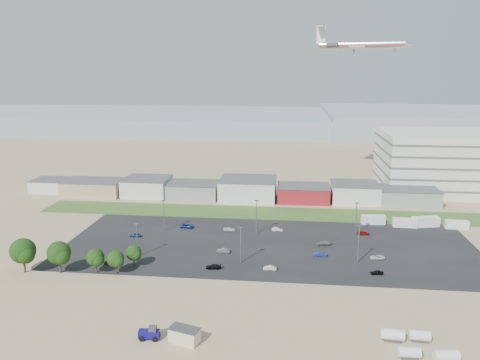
# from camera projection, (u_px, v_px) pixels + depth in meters

# --- Properties ---
(ground) EXTENTS (700.00, 700.00, 0.00)m
(ground) POSITION_uv_depth(u_px,v_px,m) (245.00, 272.00, 118.90)
(ground) COLOR #978060
(ground) RESTS_ON ground
(parking_lot) EXTENTS (120.00, 50.00, 0.01)m
(parking_lot) POSITION_uv_depth(u_px,v_px,m) (269.00, 245.00, 137.73)
(parking_lot) COLOR black
(parking_lot) RESTS_ON ground
(grass_strip) EXTENTS (160.00, 16.00, 0.02)m
(grass_strip) POSITION_uv_depth(u_px,v_px,m) (260.00, 213.00, 169.25)
(grass_strip) COLOR #365620
(grass_strip) RESTS_ON ground
(hills_backdrop) EXTENTS (700.00, 200.00, 9.00)m
(hills_backdrop) POSITION_uv_depth(u_px,v_px,m) (324.00, 124.00, 418.59)
(hills_backdrop) COLOR gray
(hills_backdrop) RESTS_ON ground
(building_row) EXTENTS (170.00, 20.00, 8.00)m
(building_row) POSITION_uv_depth(u_px,v_px,m) (221.00, 188.00, 188.56)
(building_row) COLOR silver
(building_row) RESTS_ON ground
(parking_garage) EXTENTS (80.00, 40.00, 25.00)m
(parking_garage) POSITION_uv_depth(u_px,v_px,m) (478.00, 162.00, 198.42)
(parking_garage) COLOR silver
(parking_garage) RESTS_ON ground
(portable_shed) EXTENTS (6.41, 4.56, 2.91)m
(portable_shed) POSITION_uv_depth(u_px,v_px,m) (184.00, 335.00, 87.94)
(portable_shed) COLOR beige
(portable_shed) RESTS_ON ground
(telehandler) EXTENTS (6.57, 2.50, 2.69)m
(telehandler) POSITION_uv_depth(u_px,v_px,m) (149.00, 333.00, 88.99)
(telehandler) COLOR #0E0B5C
(telehandler) RESTS_ON ground
(storage_tank_nw) EXTENTS (4.44, 2.52, 2.55)m
(storage_tank_nw) POSITION_uv_depth(u_px,v_px,m) (393.00, 334.00, 88.49)
(storage_tank_nw) COLOR silver
(storage_tank_nw) RESTS_ON ground
(storage_tank_ne) EXTENTS (3.96, 2.20, 2.30)m
(storage_tank_ne) POSITION_uv_depth(u_px,v_px,m) (420.00, 335.00, 88.39)
(storage_tank_ne) COLOR silver
(storage_tank_ne) RESTS_ON ground
(storage_tank_sw) EXTENTS (3.85, 1.98, 2.29)m
(storage_tank_sw) POSITION_uv_depth(u_px,v_px,m) (409.00, 352.00, 83.13)
(storage_tank_sw) COLOR silver
(storage_tank_sw) RESTS_ON ground
(storage_tank_se) EXTENTS (4.46, 2.60, 2.54)m
(storage_tank_se) POSITION_uv_depth(u_px,v_px,m) (446.00, 356.00, 81.86)
(storage_tank_se) COLOR silver
(storage_tank_se) RESTS_ON ground
(box_trailer_a) EXTENTS (8.02, 3.33, 2.92)m
(box_trailer_a) POSITION_uv_depth(u_px,v_px,m) (373.00, 220.00, 156.54)
(box_trailer_a) COLOR silver
(box_trailer_a) RESTS_ON ground
(box_trailer_b) EXTENTS (7.70, 2.80, 2.84)m
(box_trailer_b) POSITION_uv_depth(u_px,v_px,m) (405.00, 223.00, 153.54)
(box_trailer_b) COLOR silver
(box_trailer_b) RESTS_ON ground
(box_trailer_c) EXTENTS (9.10, 4.68, 3.27)m
(box_trailer_c) POSITION_uv_depth(u_px,v_px,m) (426.00, 222.00, 153.92)
(box_trailer_c) COLOR silver
(box_trailer_c) RESTS_ON ground
(box_trailer_d) EXTENTS (7.28, 2.47, 2.71)m
(box_trailer_d) POSITION_uv_depth(u_px,v_px,m) (457.00, 225.00, 151.95)
(box_trailer_d) COLOR silver
(box_trailer_d) RESTS_ON ground
(tree_far_left) EXTENTS (6.82, 6.82, 10.23)m
(tree_far_left) POSITION_uv_depth(u_px,v_px,m) (23.00, 254.00, 117.80)
(tree_far_left) COLOR black
(tree_far_left) RESTS_ON ground
(tree_left) EXTENTS (6.27, 6.27, 9.40)m
(tree_left) POSITION_uv_depth(u_px,v_px,m) (59.00, 255.00, 117.76)
(tree_left) COLOR black
(tree_left) RESTS_ON ground
(tree_mid) EXTENTS (4.79, 4.79, 7.19)m
(tree_mid) POSITION_uv_depth(u_px,v_px,m) (95.00, 259.00, 118.13)
(tree_mid) COLOR black
(tree_mid) RESTS_ON ground
(tree_right) EXTENTS (4.57, 4.57, 6.86)m
(tree_right) POSITION_uv_depth(u_px,v_px,m) (116.00, 260.00, 117.72)
(tree_right) COLOR black
(tree_right) RESTS_ON ground
(tree_near) EXTENTS (4.34, 4.34, 6.51)m
(tree_near) POSITION_uv_depth(u_px,v_px,m) (134.00, 254.00, 122.14)
(tree_near) COLOR black
(tree_near) RESTS_ON ground
(lightpole_front_l) EXTENTS (1.12, 0.47, 9.51)m
(lightpole_front_l) POSITION_uv_depth(u_px,v_px,m) (137.00, 240.00, 128.12)
(lightpole_front_l) COLOR slate
(lightpole_front_l) RESTS_ON ground
(lightpole_front_m) EXTENTS (1.17, 0.49, 9.91)m
(lightpole_front_m) POSITION_uv_depth(u_px,v_px,m) (241.00, 245.00, 124.03)
(lightpole_front_m) COLOR slate
(lightpole_front_m) RESTS_ON ground
(lightpole_front_r) EXTENTS (1.24, 0.51, 10.50)m
(lightpole_front_r) POSITION_uv_depth(u_px,v_px,m) (358.00, 244.00, 123.93)
(lightpole_front_r) COLOR slate
(lightpole_front_r) RESTS_ON ground
(lightpole_back_l) EXTENTS (1.20, 0.50, 10.17)m
(lightpole_back_l) POSITION_uv_depth(u_px,v_px,m) (164.00, 215.00, 149.08)
(lightpole_back_l) COLOR slate
(lightpole_back_l) RESTS_ON ground
(lightpole_back_m) EXTENTS (1.29, 0.54, 10.95)m
(lightpole_back_m) POSITION_uv_depth(u_px,v_px,m) (256.00, 217.00, 146.06)
(lightpole_back_m) COLOR slate
(lightpole_back_m) RESTS_ON ground
(lightpole_back_r) EXTENTS (1.23, 0.51, 10.48)m
(lightpole_back_r) POSITION_uv_depth(u_px,v_px,m) (356.00, 219.00, 145.11)
(lightpole_back_r) COLOR slate
(lightpole_back_r) RESTS_ON ground
(airliner) EXTENTS (49.51, 39.13, 12.95)m
(airliner) POSITION_uv_depth(u_px,v_px,m) (361.00, 45.00, 200.55)
(airliner) COLOR silver
(parked_car_0) EXTENTS (4.12, 2.23, 1.10)m
(parked_car_0) POSITION_uv_depth(u_px,v_px,m) (377.00, 257.00, 127.21)
(parked_car_0) COLOR silver
(parked_car_0) RESTS_ON ground
(parked_car_1) EXTENTS (3.73, 1.44, 1.21)m
(parked_car_1) POSITION_uv_depth(u_px,v_px,m) (320.00, 254.00, 129.16)
(parked_car_1) COLOR navy
(parked_car_1) RESTS_ON ground
(parked_car_2) EXTENTS (3.27, 1.49, 1.09)m
(parked_car_2) POSITION_uv_depth(u_px,v_px,m) (377.00, 272.00, 117.65)
(parked_car_2) COLOR black
(parked_car_2) RESTS_ON ground
(parked_car_3) EXTENTS (4.06, 1.91, 1.14)m
(parked_car_3) POSITION_uv_depth(u_px,v_px,m) (213.00, 267.00, 121.07)
(parked_car_3) COLOR black
(parked_car_3) RESTS_ON ground
(parked_car_4) EXTENTS (3.80, 1.51, 1.23)m
(parked_car_4) POSITION_uv_depth(u_px,v_px,m) (224.00, 250.00, 131.89)
(parked_car_4) COLOR #595B5E
(parked_car_4) RESTS_ON ground
(parked_car_5) EXTENTS (3.57, 1.80, 1.17)m
(parked_car_5) POSITION_uv_depth(u_px,v_px,m) (135.00, 235.00, 144.44)
(parked_car_5) COLOR navy
(parked_car_5) RESTS_ON ground
(parked_car_6) EXTENTS (3.92, 1.81, 1.11)m
(parked_car_6) POSITION_uv_depth(u_px,v_px,m) (230.00, 229.00, 149.68)
(parked_car_6) COLOR silver
(parked_car_6) RESTS_ON ground
(parked_car_8) EXTENTS (3.83, 1.91, 1.25)m
(parked_car_8) POSITION_uv_depth(u_px,v_px,m) (364.00, 233.00, 146.25)
(parked_car_8) COLOR maroon
(parked_car_8) RESTS_ON ground
(parked_car_9) EXTENTS (4.51, 2.17, 1.24)m
(parked_car_9) POSITION_uv_depth(u_px,v_px,m) (187.00, 226.00, 152.84)
(parked_car_9) COLOR navy
(parked_car_9) RESTS_ON ground
(parked_car_10) EXTENTS (3.91, 1.79, 1.11)m
(parked_car_10) POSITION_uv_depth(u_px,v_px,m) (110.00, 262.00, 124.08)
(parked_car_10) COLOR #595B5E
(parked_car_10) RESTS_ON ground
(parked_car_11) EXTENTS (3.66, 1.53, 1.18)m
(parked_car_11) POSITION_uv_depth(u_px,v_px,m) (277.00, 229.00, 149.70)
(parked_car_11) COLOR silver
(parked_car_11) RESTS_ON ground
(parked_car_12) EXTENTS (4.43, 2.23, 1.23)m
(parked_car_12) POSITION_uv_depth(u_px,v_px,m) (323.00, 243.00, 137.48)
(parked_car_12) COLOR #A5A5AA
(parked_car_12) RESTS_ON ground
(parked_car_13) EXTENTS (3.41, 1.22, 1.12)m
(parked_car_13) POSITION_uv_depth(u_px,v_px,m) (270.00, 268.00, 120.35)
(parked_car_13) COLOR silver
(parked_car_13) RESTS_ON ground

